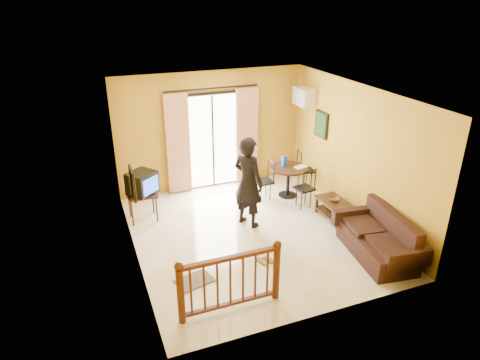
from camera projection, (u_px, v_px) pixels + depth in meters
name	position (u px, v px, depth m)	size (l,w,h in m)	color
ground	(252.00, 234.00, 8.49)	(5.00, 5.00, 0.00)	beige
room_shell	(253.00, 153.00, 7.80)	(5.00, 5.00, 5.00)	white
balcony_door	(213.00, 140.00, 10.08)	(2.25, 0.14, 2.46)	black
tv_table	(142.00, 197.00, 8.82)	(0.60, 0.50, 0.60)	black
television	(142.00, 183.00, 8.70)	(0.70, 0.69, 0.47)	black
picture_left	(133.00, 183.00, 6.96)	(0.05, 0.42, 0.52)	black
dining_table	(288.00, 173.00, 9.84)	(0.86, 0.86, 0.72)	black
water_jug	(284.00, 161.00, 9.81)	(0.13, 0.13, 0.25)	blue
serving_tray	(301.00, 167.00, 9.78)	(0.28, 0.18, 0.02)	white
dining_chairs	(290.00, 197.00, 9.98)	(1.65, 1.37, 0.95)	black
air_conditioner	(304.00, 97.00, 9.97)	(0.31, 0.60, 0.40)	silver
botanical_print	(321.00, 124.00, 9.66)	(0.05, 0.50, 0.60)	black
coffee_table	(335.00, 208.00, 8.94)	(0.50, 0.90, 0.40)	black
bowl	(334.00, 199.00, 8.92)	(0.21, 0.21, 0.07)	brown
sofa	(379.00, 240.00, 7.70)	(1.01, 1.83, 0.82)	black
standing_person	(248.00, 182.00, 8.48)	(0.69, 0.45, 1.88)	black
stair_balustrade	(230.00, 278.00, 6.26)	(1.63, 0.13, 1.04)	#471E0F
doormat	(194.00, 281.00, 7.11)	(0.60, 0.40, 0.02)	#555244
sandals	(265.00, 261.00, 7.62)	(0.31, 0.27, 0.03)	brown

